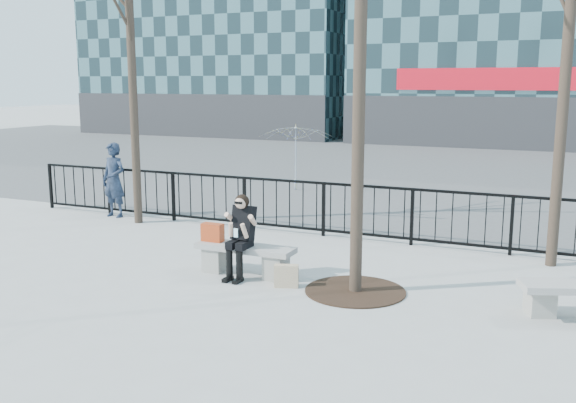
% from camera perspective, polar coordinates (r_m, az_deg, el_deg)
% --- Properties ---
extents(ground, '(120.00, 120.00, 0.00)m').
position_cam_1_polar(ground, '(10.48, -3.81, -6.49)').
color(ground, '#999994').
rests_on(ground, ground).
extents(street_surface, '(60.00, 23.00, 0.01)m').
position_cam_1_polar(street_surface, '(24.49, 12.84, 3.13)').
color(street_surface, '#474747').
rests_on(street_surface, ground).
extents(railing, '(14.00, 0.06, 1.10)m').
position_cam_1_polar(railing, '(12.99, 2.36, -0.61)').
color(railing, black).
rests_on(railing, ground).
extents(tree_grate, '(1.50, 1.50, 0.02)m').
position_cam_1_polar(tree_grate, '(9.68, 5.99, -7.92)').
color(tree_grate, black).
rests_on(tree_grate, ground).
extents(bench_main, '(1.65, 0.46, 0.49)m').
position_cam_1_polar(bench_main, '(10.40, -3.83, -4.91)').
color(bench_main, gray).
rests_on(bench_main, ground).
extents(seated_woman, '(0.50, 0.64, 1.34)m').
position_cam_1_polar(seated_woman, '(10.17, -4.28, -3.12)').
color(seated_woman, black).
rests_on(seated_woman, ground).
extents(handbag, '(0.36, 0.17, 0.30)m').
position_cam_1_polar(handbag, '(10.62, -6.72, -2.74)').
color(handbag, '#B33A16').
rests_on(handbag, bench_main).
extents(shopping_bag, '(0.39, 0.25, 0.35)m').
position_cam_1_polar(shopping_bag, '(9.79, -0.15, -6.64)').
color(shopping_bag, beige).
rests_on(shopping_bag, ground).
extents(standing_man, '(0.66, 0.47, 1.71)m').
position_cam_1_polar(standing_man, '(15.24, -15.21, 1.85)').
color(standing_man, black).
rests_on(standing_man, ground).
extents(vendor_umbrella, '(2.58, 2.61, 1.90)m').
position_cam_1_polar(vendor_umbrella, '(18.35, 0.67, 3.95)').
color(vendor_umbrella, yellow).
rests_on(vendor_umbrella, ground).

